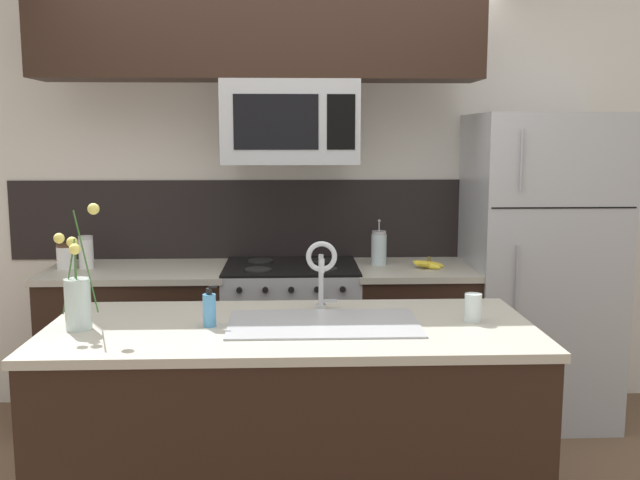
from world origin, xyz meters
TOP-DOWN VIEW (x-y plane):
  - rear_partition at (0.30, 1.28)m, footprint 5.20×0.10m
  - splash_band at (0.00, 1.22)m, footprint 3.40×0.01m
  - back_counter_left at (-0.88, 0.90)m, footprint 1.02×0.65m
  - back_counter_right at (0.71, 0.90)m, footprint 0.69×0.65m
  - stove_range at (0.00, 0.90)m, footprint 0.76×0.64m
  - microwave at (0.00, 0.88)m, footprint 0.74×0.40m
  - upper_cabinet_band at (-0.17, 0.85)m, footprint 2.41×0.34m
  - refrigerator at (1.44, 0.92)m, footprint 0.81×0.74m
  - storage_jar_tall at (-1.27, 0.91)m, footprint 0.11×0.11m
  - storage_jar_medium at (-1.16, 0.92)m, footprint 0.08×0.08m
  - banana_bunch at (0.78, 0.84)m, footprint 0.19×0.13m
  - french_press at (0.51, 0.96)m, footprint 0.09×0.09m
  - island_counter at (-0.00, -0.35)m, footprint 1.94×0.85m
  - kitchen_sink at (0.13, -0.35)m, footprint 0.76×0.44m
  - sink_faucet at (0.13, -0.13)m, footprint 0.14×0.14m
  - dish_soap_bottle at (-0.32, -0.36)m, footprint 0.06×0.05m
  - spare_glass at (0.74, -0.33)m, footprint 0.07×0.07m
  - flower_vase at (-0.82, -0.38)m, footprint 0.17×0.11m

SIDE VIEW (x-z plane):
  - island_counter at x=0.00m, z-range 0.00..0.91m
  - back_counter_left at x=-0.88m, z-range 0.00..0.91m
  - back_counter_right at x=0.71m, z-range 0.00..0.91m
  - stove_range at x=0.00m, z-range 0.00..0.93m
  - kitchen_sink at x=0.13m, z-range 0.76..0.92m
  - refrigerator at x=1.44m, z-range 0.00..1.78m
  - banana_bunch at x=0.78m, z-range 0.89..0.97m
  - spare_glass at x=0.74m, z-range 0.91..1.03m
  - dish_soap_bottle at x=-0.32m, z-range 0.90..1.06m
  - storage_jar_tall at x=-1.27m, z-range 0.91..1.05m
  - storage_jar_medium at x=-1.16m, z-range 0.91..1.10m
  - french_press at x=0.51m, z-range 0.88..1.14m
  - flower_vase at x=-0.82m, z-range 0.78..1.28m
  - sink_faucet at x=0.13m, z-range 0.95..1.26m
  - splash_band at x=0.00m, z-range 0.91..1.39m
  - rear_partition at x=0.30m, z-range 0.00..2.60m
  - microwave at x=0.00m, z-range 1.50..1.95m
  - upper_cabinet_band at x=-0.17m, z-range 1.95..2.55m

